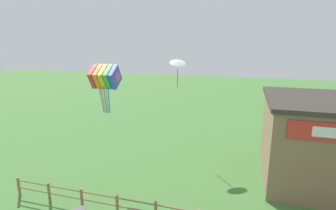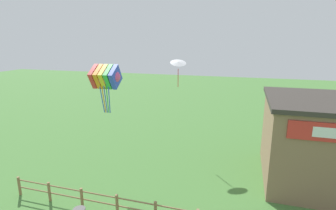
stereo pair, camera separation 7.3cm
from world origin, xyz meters
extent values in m
cylinder|color=olive|center=(-7.77, 7.85, 0.53)|extent=(0.14, 0.14, 1.06)
cylinder|color=olive|center=(-5.83, 7.85, 0.53)|extent=(0.14, 0.14, 1.06)
cylinder|color=olive|center=(-3.89, 7.85, 0.53)|extent=(0.14, 0.14, 1.06)
cylinder|color=olive|center=(-1.94, 7.85, 0.53)|extent=(0.14, 0.14, 1.06)
cylinder|color=olive|center=(0.00, 7.85, 0.90)|extent=(15.55, 0.07, 0.07)
cylinder|color=black|center=(-3.26, 6.76, 0.76)|extent=(0.55, 0.55, 0.04)
ellipsoid|color=#E54C8C|center=(-4.41, 11.71, 6.08)|extent=(1.94, 1.50, 1.42)
cube|color=red|center=(-5.05, 11.68, 6.08)|extent=(0.32, 1.46, 1.45)
cube|color=orange|center=(-4.73, 11.69, 6.08)|extent=(0.32, 1.46, 1.45)
cube|color=yellow|center=(-4.41, 11.71, 6.08)|extent=(0.32, 1.46, 1.45)
cube|color=green|center=(-4.09, 11.72, 6.08)|extent=(0.32, 1.46, 1.45)
cube|color=blue|center=(-3.77, 11.73, 6.08)|extent=(0.32, 1.46, 1.45)
cylinder|color=blue|center=(-4.63, 11.55, 4.75)|extent=(0.17, 0.29, 1.72)
cylinder|color=orange|center=(-4.51, 11.54, 4.75)|extent=(0.12, 0.30, 1.72)
cylinder|color=blue|center=(-4.39, 11.54, 4.75)|extent=(0.05, 0.30, 1.72)
cylinder|color=green|center=(-4.27, 11.54, 4.75)|extent=(0.12, 0.30, 1.72)
cylinder|color=blue|center=(-4.15, 11.55, 4.75)|extent=(0.17, 0.29, 1.72)
cone|color=white|center=(-1.34, 17.00, 6.58)|extent=(1.58, 1.55, 0.52)
cylinder|color=red|center=(-1.34, 17.00, 5.42)|extent=(0.05, 0.05, 1.37)
camera|label=1|loc=(3.45, -2.01, 8.14)|focal=28.00mm
camera|label=2|loc=(3.52, -1.99, 8.14)|focal=28.00mm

